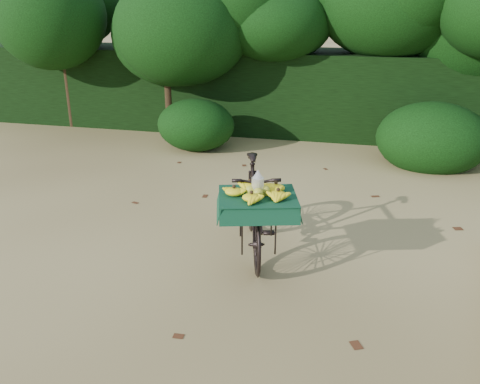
# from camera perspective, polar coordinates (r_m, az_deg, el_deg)

# --- Properties ---
(ground) EXTENTS (80.00, 80.00, 0.00)m
(ground) POSITION_cam_1_polar(r_m,az_deg,el_deg) (5.96, 10.00, -8.54)
(ground) COLOR tan
(ground) RESTS_ON ground
(vendor_bicycle) EXTENTS (1.16, 2.00, 1.15)m
(vendor_bicycle) POSITION_cam_1_polar(r_m,az_deg,el_deg) (6.02, 1.57, -1.66)
(vendor_bicycle) COLOR black
(vendor_bicycle) RESTS_ON ground
(hedge_backdrop) EXTENTS (26.00, 1.80, 1.80)m
(hedge_backdrop) POSITION_cam_1_polar(r_m,az_deg,el_deg) (11.67, 12.59, 10.69)
(hedge_backdrop) COLOR black
(hedge_backdrop) RESTS_ON ground
(tree_row) EXTENTS (14.50, 2.00, 4.00)m
(tree_row) POSITION_cam_1_polar(r_m,az_deg,el_deg) (10.76, 9.34, 15.99)
(tree_row) COLOR black
(tree_row) RESTS_ON ground
(bush_clumps) EXTENTS (8.80, 1.70, 0.90)m
(bush_clumps) POSITION_cam_1_polar(r_m,az_deg,el_deg) (9.81, 14.94, 5.86)
(bush_clumps) COLOR black
(bush_clumps) RESTS_ON ground
(leaf_litter) EXTENTS (7.00, 7.30, 0.01)m
(leaf_litter) POSITION_cam_1_polar(r_m,az_deg,el_deg) (6.53, 10.42, -5.73)
(leaf_litter) COLOR #4F2915
(leaf_litter) RESTS_ON ground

